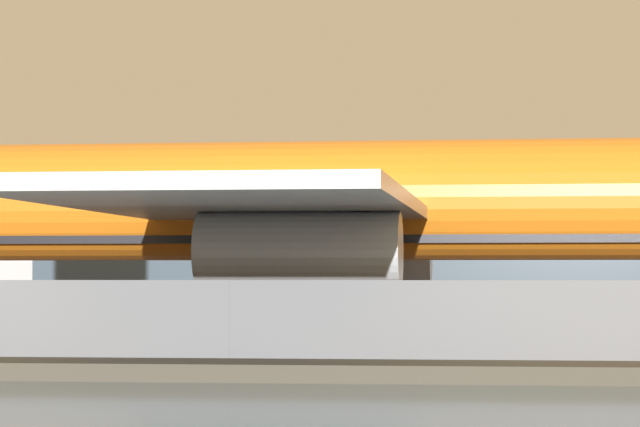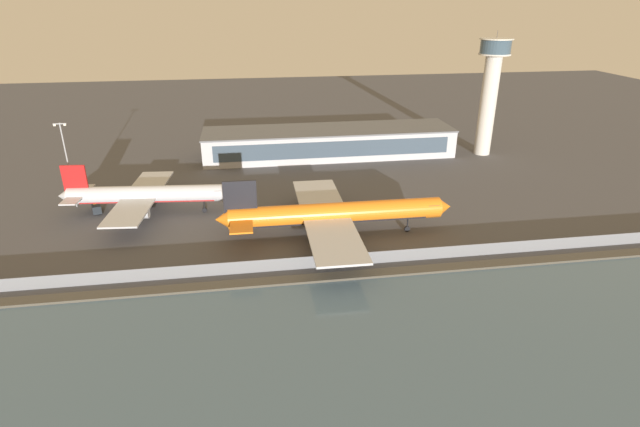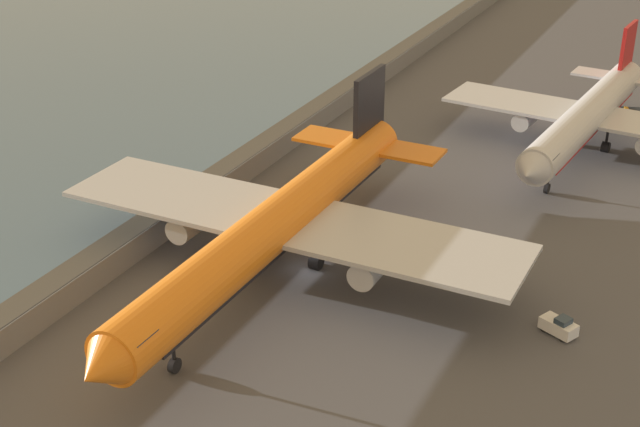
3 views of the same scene
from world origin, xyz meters
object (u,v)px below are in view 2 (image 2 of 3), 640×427
passenger_jet_silver (146,195)px  baggage_tug (311,192)px  cargo_jet_orange (333,214)px  control_tower (490,86)px  ops_van (96,207)px  apron_light_mast_apron_west (68,161)px

passenger_jet_silver → baggage_tug: passenger_jet_silver is taller
cargo_jet_orange → control_tower: size_ratio=1.32×
passenger_jet_silver → control_tower: control_tower is taller
cargo_jet_orange → ops_van: 62.84m
cargo_jet_orange → passenger_jet_silver: (-44.70, 20.32, -0.53)m
baggage_tug → ops_van: (-56.75, -3.29, 0.47)m
ops_van → apron_light_mast_apron_west: 13.65m
ops_van → control_tower: bearing=15.7°
cargo_jet_orange → baggage_tug: size_ratio=15.34×
apron_light_mast_apron_west → passenger_jet_silver: bearing=-21.2°
baggage_tug → cargo_jet_orange: bearing=-87.1°
cargo_jet_orange → ops_van: bearing=158.0°
cargo_jet_orange → passenger_jet_silver: 49.11m
cargo_jet_orange → ops_van: cargo_jet_orange is taller
baggage_tug → apron_light_mast_apron_west: bearing=179.0°
cargo_jet_orange → control_tower: 88.45m
ops_van → apron_light_mast_apron_west: (-6.17, 4.42, 11.34)m
baggage_tug → ops_van: bearing=-176.7°
passenger_jet_silver → apron_light_mast_apron_west: apron_light_mast_apron_west is taller
apron_light_mast_apron_west → baggage_tug: bearing=-1.0°
cargo_jet_orange → apron_light_mast_apron_west: apron_light_mast_apron_west is taller
ops_van → cargo_jet_orange: bearing=-22.0°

